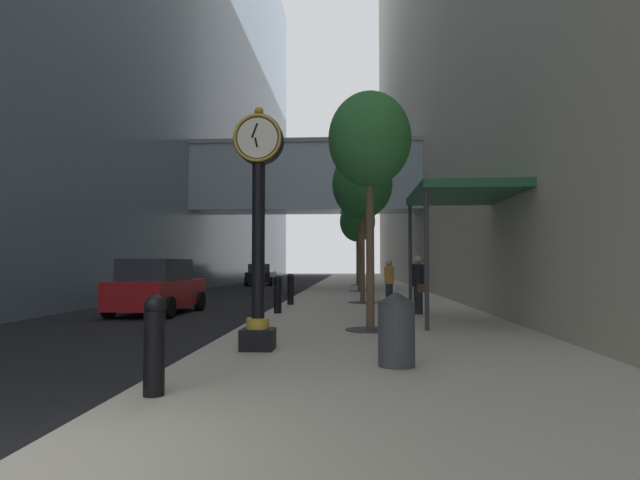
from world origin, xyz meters
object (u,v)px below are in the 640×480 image
(bollard_nearest, at_px, (154,343))
(car_red_near, at_px, (157,287))
(pedestrian_by_clock, at_px, (389,281))
(bollard_fourth, at_px, (278,293))
(street_tree_far, at_px, (357,222))
(street_clock, at_px, (258,215))
(car_black_mid, at_px, (261,275))
(street_tree_mid_far, at_px, (359,207))
(street_tree_near, at_px, (370,141))
(bollard_third, at_px, (258,301))
(street_tree_mid_near, at_px, (362,185))
(trash_bin, at_px, (396,328))
(pedestrian_walking, at_px, (418,283))
(bollard_fifth, at_px, (291,288))

(bollard_nearest, height_order, car_red_near, car_red_near)
(pedestrian_by_clock, xyz_separation_m, car_red_near, (-7.46, -2.11, -0.13))
(bollard_fourth, xyz_separation_m, street_tree_far, (2.58, 20.55, 3.75))
(street_clock, distance_m, street_tree_far, 27.25)
(bollard_fourth, xyz_separation_m, car_black_mid, (-4.54, 23.37, 0.05))
(street_tree_mid_far, xyz_separation_m, car_red_near, (-6.57, -11.43, -3.75))
(street_tree_far, distance_m, car_black_mid, 8.50)
(pedestrian_by_clock, distance_m, car_red_near, 7.76)
(bollard_fourth, bearing_deg, bollard_nearest, -90.00)
(street_tree_near, relative_size, street_tree_far, 0.92)
(street_tree_far, bearing_deg, bollard_third, -96.18)
(pedestrian_by_clock, bearing_deg, car_red_near, -164.22)
(street_tree_far, relative_size, car_black_mid, 1.37)
(pedestrian_by_clock, bearing_deg, street_tree_near, -97.38)
(street_tree_mid_near, distance_m, street_tree_far, 16.26)
(trash_bin, height_order, pedestrian_walking, pedestrian_walking)
(street_clock, relative_size, bollard_fourth, 3.76)
(bollard_third, height_order, car_black_mid, car_black_mid)
(bollard_fifth, relative_size, street_tree_far, 0.19)
(bollard_fifth, height_order, pedestrian_by_clock, pedestrian_by_clock)
(street_tree_far, height_order, trash_bin, street_tree_far)
(bollard_fourth, height_order, street_tree_mid_far, street_tree_mid_far)
(car_black_mid, bearing_deg, car_red_near, -88.59)
(street_clock, xyz_separation_m, bollard_nearest, (-0.59, -3.12, -1.69))
(street_tree_near, height_order, street_tree_mid_near, street_tree_mid_near)
(bollard_third, xyz_separation_m, pedestrian_walking, (4.08, 3.16, 0.31))
(car_red_near, bearing_deg, trash_bin, -52.45)
(bollard_nearest, xyz_separation_m, bollard_third, (0.00, 6.45, 0.00))
(bollard_fourth, xyz_separation_m, pedestrian_by_clock, (3.47, 3.10, 0.25))
(pedestrian_by_clock, xyz_separation_m, car_black_mid, (-8.02, 20.27, -0.20))
(bollard_nearest, bearing_deg, pedestrian_by_clock, 74.78)
(bollard_third, distance_m, street_tree_far, 24.21)
(bollard_third, relative_size, bollard_fourth, 1.00)
(bollard_nearest, distance_m, street_tree_near, 7.31)
(street_clock, xyz_separation_m, pedestrian_walking, (3.50, 6.48, -1.38))
(street_tree_mid_near, relative_size, pedestrian_by_clock, 3.63)
(street_tree_far, xyz_separation_m, pedestrian_by_clock, (0.90, -17.45, -3.49))
(bollard_nearest, height_order, bollard_third, same)
(street_clock, distance_m, bollard_fourth, 6.79)
(street_tree_mid_far, xyz_separation_m, car_black_mid, (-7.12, 10.94, -3.81))
(bollard_third, distance_m, pedestrian_walking, 5.17)
(street_tree_mid_near, bearing_deg, street_tree_far, 90.00)
(trash_bin, xyz_separation_m, car_black_mid, (-7.34, 31.21, 0.09))
(street_tree_near, bearing_deg, street_tree_mid_near, 90.00)
(pedestrian_walking, xyz_separation_m, car_red_near, (-8.07, 1.06, -0.19))
(car_black_mid, bearing_deg, bollard_fourth, -79.00)
(street_tree_near, xyz_separation_m, street_tree_mid_far, (0.00, 16.26, 0.29))
(street_tree_mid_far, xyz_separation_m, trash_bin, (0.23, -20.27, -3.90))
(street_clock, distance_m, car_black_mid, 30.39)
(bollard_third, bearing_deg, street_clock, -79.98)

